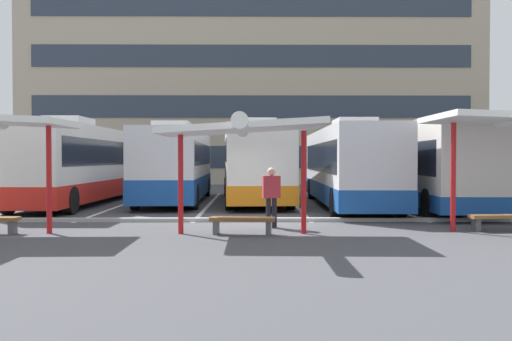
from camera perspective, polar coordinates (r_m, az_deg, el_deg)
The scene contains 19 objects.
ground_plane at distance 17.10m, azimuth -0.39°, elevation -5.42°, with size 160.00×160.00×0.00m, color #47474C.
terminal_building at distance 49.54m, azimuth -0.41°, elevation 10.08°, with size 36.17×14.29×21.91m.
coach_bus_0 at distance 25.33m, azimuth -17.54°, elevation 0.55°, with size 2.80×12.54×3.67m.
coach_bus_1 at distance 25.39m, azimuth -8.25°, elevation 0.42°, with size 2.76×10.83×3.55m.
coach_bus_2 at distance 25.01m, azimuth -0.19°, elevation 0.61°, with size 3.20×10.81×3.67m.
coach_bus_3 at distance 23.10m, azimuth 9.49°, elevation 0.33°, with size 2.66×11.77×3.51m.
coach_bus_4 at distance 23.75m, azimuth 17.00°, elevation 0.34°, with size 2.90×12.55×3.49m.
lane_stripe_0 at distance 25.78m, azimuth -21.42°, elevation -3.24°, with size 0.16×14.00×0.01m, color white.
lane_stripe_1 at distance 24.71m, azimuth -13.39°, elevation -3.38°, with size 0.16×14.00×0.01m, color white.
lane_stripe_2 at distance 24.15m, azimuth -4.80°, elevation -3.46°, with size 0.16×14.00×0.01m, color white.
lane_stripe_3 at distance 24.16m, azimuth 3.98°, elevation -3.46°, with size 0.16×14.00×0.01m, color white.
lane_stripe_4 at distance 24.72m, azimuth 12.56°, elevation -3.38°, with size 0.16×14.00×0.01m, color white.
lane_stripe_5 at distance 25.80m, azimuth 20.59°, elevation -3.23°, with size 0.16×14.00×0.01m, color white.
waiting_shelter_1 at distance 14.26m, azimuth -1.45°, elevation 4.23°, with size 4.25×4.77×3.00m.
bench_1 at distance 14.44m, azimuth -1.44°, elevation -5.31°, with size 1.73×0.63×0.45m.
waiting_shelter_2 at distance 16.20m, azimuth 24.86°, elevation 4.60°, with size 3.85×5.02×3.19m.
bench_2 at distance 16.59m, azimuth 24.22°, elevation -4.55°, with size 1.89×0.55×0.45m.
platform_kerb at distance 17.37m, azimuth -0.39°, elevation -5.12°, with size 44.00×0.24×0.12m, color #ADADA8.
waiting_passenger_0 at distance 15.82m, azimuth 1.61°, elevation -2.31°, with size 0.52×0.29×1.72m.
Camera 1 is at (-0.02, -16.98, 1.99)m, focal length 38.68 mm.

